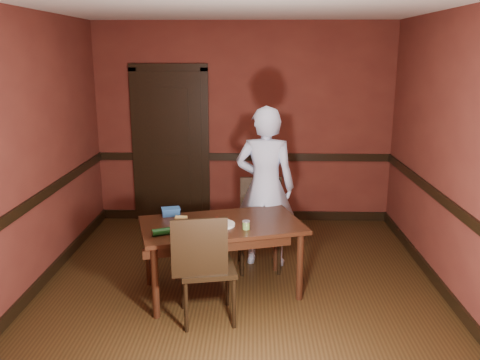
# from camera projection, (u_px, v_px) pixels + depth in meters

# --- Properties ---
(floor) EXTENTS (4.00, 4.50, 0.01)m
(floor) POSITION_uv_depth(u_px,v_px,m) (239.00, 292.00, 5.01)
(floor) COLOR black
(floor) RESTS_ON ground
(ceiling) EXTENTS (4.00, 4.50, 0.01)m
(ceiling) POSITION_uv_depth(u_px,v_px,m) (239.00, 4.00, 4.35)
(ceiling) COLOR silver
(ceiling) RESTS_ON ground
(wall_back) EXTENTS (4.00, 0.02, 2.70)m
(wall_back) POSITION_uv_depth(u_px,v_px,m) (244.00, 124.00, 6.86)
(wall_back) COLOR #59231B
(wall_back) RESTS_ON ground
(wall_front) EXTENTS (4.00, 0.02, 2.70)m
(wall_front) POSITION_uv_depth(u_px,v_px,m) (226.00, 250.00, 2.50)
(wall_front) COLOR #59231B
(wall_front) RESTS_ON ground
(wall_left) EXTENTS (0.02, 4.50, 2.70)m
(wall_left) POSITION_uv_depth(u_px,v_px,m) (25.00, 157.00, 4.73)
(wall_left) COLOR #59231B
(wall_left) RESTS_ON ground
(wall_right) EXTENTS (0.02, 4.50, 2.70)m
(wall_right) POSITION_uv_depth(u_px,v_px,m) (458.00, 159.00, 4.63)
(wall_right) COLOR #59231B
(wall_right) RESTS_ON ground
(dado_back) EXTENTS (4.00, 0.03, 0.10)m
(dado_back) POSITION_uv_depth(u_px,v_px,m) (244.00, 157.00, 6.96)
(dado_back) COLOR black
(dado_back) RESTS_ON ground
(dado_left) EXTENTS (0.03, 4.50, 0.10)m
(dado_left) POSITION_uv_depth(u_px,v_px,m) (32.00, 203.00, 4.85)
(dado_left) COLOR black
(dado_left) RESTS_ON ground
(dado_right) EXTENTS (0.03, 4.50, 0.10)m
(dado_right) POSITION_uv_depth(u_px,v_px,m) (451.00, 206.00, 4.74)
(dado_right) COLOR black
(dado_right) RESTS_ON ground
(baseboard_back) EXTENTS (4.00, 0.03, 0.12)m
(baseboard_back) POSITION_uv_depth(u_px,v_px,m) (244.00, 215.00, 7.16)
(baseboard_back) COLOR black
(baseboard_back) RESTS_ON ground
(baseboard_left) EXTENTS (0.03, 4.50, 0.12)m
(baseboard_left) POSITION_uv_depth(u_px,v_px,m) (40.00, 284.00, 5.05)
(baseboard_left) COLOR black
(baseboard_left) RESTS_ON ground
(baseboard_right) EXTENTS (0.03, 4.50, 0.12)m
(baseboard_right) POSITION_uv_depth(u_px,v_px,m) (442.00, 288.00, 4.95)
(baseboard_right) COLOR black
(baseboard_right) RESTS_ON ground
(door) EXTENTS (1.05, 0.07, 2.20)m
(door) POSITION_uv_depth(u_px,v_px,m) (171.00, 143.00, 6.92)
(door) COLOR black
(door) RESTS_ON ground
(dining_table) EXTENTS (1.69, 1.24, 0.71)m
(dining_table) POSITION_uv_depth(u_px,v_px,m) (222.00, 258.00, 4.94)
(dining_table) COLOR black
(dining_table) RESTS_ON floor
(chair_far) EXTENTS (0.49, 0.49, 0.97)m
(chair_far) POSITION_uv_depth(u_px,v_px,m) (259.00, 225.00, 5.46)
(chair_far) COLOR black
(chair_far) RESTS_ON floor
(chair_near) EXTENTS (0.55, 0.55, 1.00)m
(chair_near) POSITION_uv_depth(u_px,v_px,m) (207.00, 266.00, 4.40)
(chair_near) COLOR black
(chair_near) RESTS_ON floor
(person) EXTENTS (0.69, 0.49, 1.76)m
(person) POSITION_uv_depth(u_px,v_px,m) (265.00, 187.00, 5.50)
(person) COLOR #AEBDDA
(person) RESTS_ON floor
(sandwich_plate) EXTENTS (0.28, 0.28, 0.07)m
(sandwich_plate) POSITION_uv_depth(u_px,v_px,m) (220.00, 223.00, 4.78)
(sandwich_plate) COLOR silver
(sandwich_plate) RESTS_ON dining_table
(sauce_jar) EXTENTS (0.07, 0.07, 0.08)m
(sauce_jar) POSITION_uv_depth(u_px,v_px,m) (246.00, 225.00, 4.68)
(sauce_jar) COLOR #597D37
(sauce_jar) RESTS_ON dining_table
(cheese_saucer) EXTENTS (0.15, 0.15, 0.05)m
(cheese_saucer) POSITION_uv_depth(u_px,v_px,m) (181.00, 220.00, 4.89)
(cheese_saucer) COLOR silver
(cheese_saucer) RESTS_ON dining_table
(food_tub) EXTENTS (0.21, 0.17, 0.08)m
(food_tub) POSITION_uv_depth(u_px,v_px,m) (171.00, 212.00, 5.07)
(food_tub) COLOR #3069B9
(food_tub) RESTS_ON dining_table
(wrapped_veg) EXTENTS (0.24, 0.16, 0.07)m
(wrapped_veg) POSITION_uv_depth(u_px,v_px,m) (165.00, 231.00, 4.54)
(wrapped_veg) COLOR #0E3B13
(wrapped_veg) RESTS_ON dining_table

